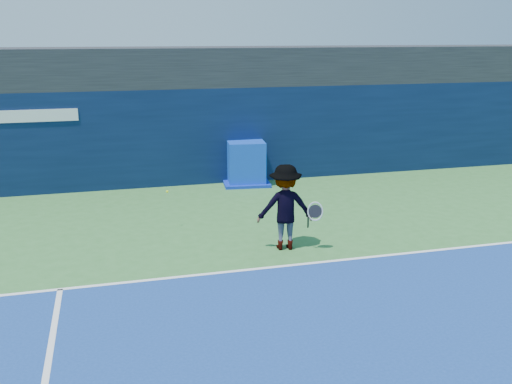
{
  "coord_description": "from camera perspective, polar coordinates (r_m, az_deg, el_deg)",
  "views": [
    {
      "loc": [
        -3.92,
        -7.37,
        4.61
      ],
      "look_at": [
        -0.64,
        5.2,
        1.0
      ],
      "focal_mm": 40.0,
      "sensor_mm": 36.0,
      "label": 1
    }
  ],
  "objects": [
    {
      "name": "ground",
      "position": [
        9.54,
        12.03,
        -13.75
      ],
      "size": [
        80.0,
        80.0,
        0.0
      ],
      "primitive_type": "plane",
      "color": "#367133",
      "rests_on": "ground"
    },
    {
      "name": "baseline",
      "position": [
        12.01,
        5.65,
        -7.09
      ],
      "size": [
        24.0,
        0.1,
        0.01
      ],
      "primitive_type": "cube",
      "color": "white",
      "rests_on": "ground"
    },
    {
      "name": "tennis_ball",
      "position": [
        13.92,
        -8.87,
        0.05
      ],
      "size": [
        0.06,
        0.06,
        0.06
      ],
      "color": "yellow",
      "rests_on": "ground"
    },
    {
      "name": "stadium_band",
      "position": [
        19.31,
        -2.97,
        12.51
      ],
      "size": [
        36.0,
        3.0,
        1.2
      ],
      "primitive_type": "cube",
      "color": "black",
      "rests_on": "back_wall_assembly"
    },
    {
      "name": "back_wall_assembly",
      "position": [
        18.56,
        -2.26,
        5.87
      ],
      "size": [
        36.0,
        1.03,
        3.0
      ],
      "color": "#0A1837",
      "rests_on": "ground"
    },
    {
      "name": "equipment_cart",
      "position": [
        18.1,
        -1.04,
        2.81
      ],
      "size": [
        1.57,
        1.57,
        1.37
      ],
      "color": "#0D39BD",
      "rests_on": "ground"
    },
    {
      "name": "tennis_player",
      "position": [
        12.49,
        2.94,
        -1.52
      ],
      "size": [
        1.43,
        0.88,
        1.91
      ],
      "color": "silver",
      "rests_on": "ground"
    }
  ]
}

